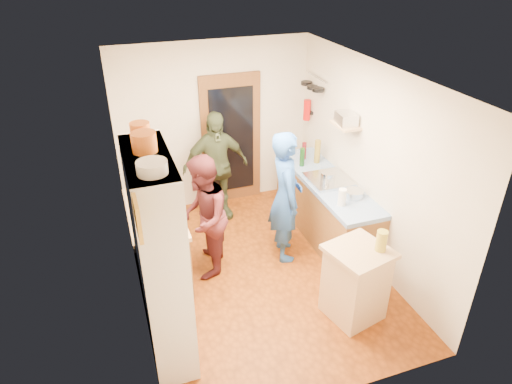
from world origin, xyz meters
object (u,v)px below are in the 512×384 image
person_hob (289,198)px  island_base (355,284)px  person_left (206,216)px  person_back (216,167)px  right_counter_base (325,209)px  hutch_body (160,259)px

person_hob → island_base: bearing=-157.8°
person_left → person_back: size_ratio=0.95×
right_counter_base → island_base: bearing=-105.1°
person_left → person_back: person_back is taller
hutch_body → person_back: hutch_body is taller
hutch_body → person_hob: bearing=29.5°
island_base → person_hob: 1.42m
island_base → person_left: 1.97m
right_counter_base → person_back: size_ratio=1.28×
person_left → person_back: (0.47, 1.23, 0.04)m
hutch_body → right_counter_base: hutch_body is taller
person_hob → person_left: 1.09m
hutch_body → person_left: 1.32m
right_counter_base → island_base: island_base is taller
island_base → person_left: bearing=134.9°
person_hob → person_left: person_hob is taller
hutch_body → person_back: bearing=63.0°
person_left → person_back: bearing=178.4°
hutch_body → right_counter_base: size_ratio=1.00×
person_hob → person_left: size_ratio=1.11×
person_hob → person_back: bearing=36.3°
island_base → person_left: (-1.36, 1.37, 0.38)m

